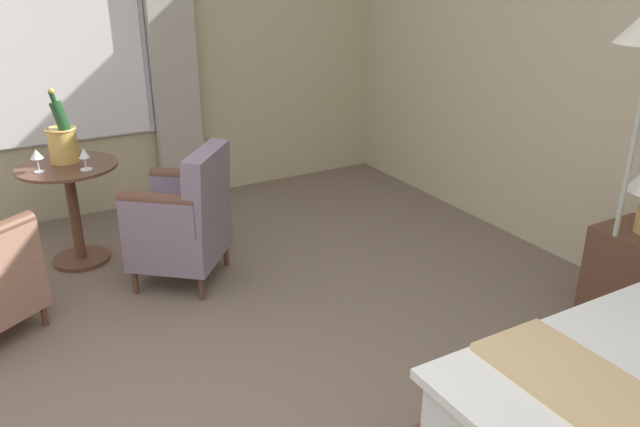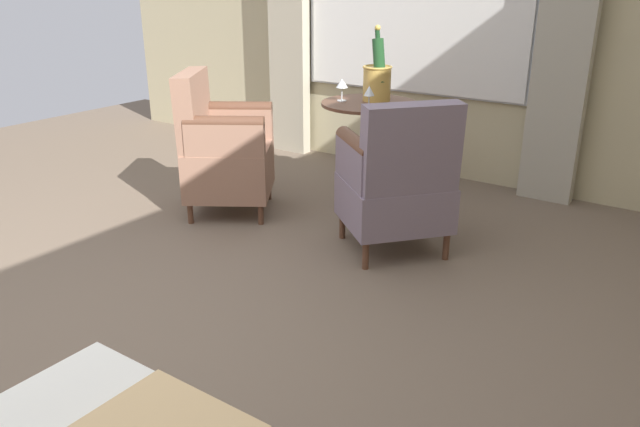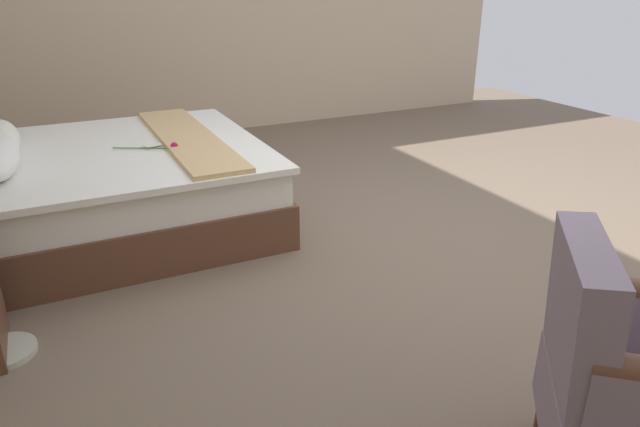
# 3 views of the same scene
# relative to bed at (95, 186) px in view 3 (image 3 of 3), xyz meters

# --- Properties ---
(ground_plane) EXTENTS (8.17, 8.17, 0.00)m
(ground_plane) POSITION_rel_bed_xyz_m (-1.10, -1.95, -0.31)
(ground_plane) COLOR #6E5D4C
(bed) EXTENTS (1.84, 2.07, 1.01)m
(bed) POSITION_rel_bed_xyz_m (0.00, 0.00, 0.00)
(bed) COLOR brown
(bed) RESTS_ON ground
(armchair_by_window) EXTENTS (0.75, 0.75, 0.88)m
(armchair_by_window) POSITION_rel_bed_xyz_m (-2.95, -1.26, 0.11)
(armchair_by_window) COLOR brown
(armchair_by_window) RESTS_ON ground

